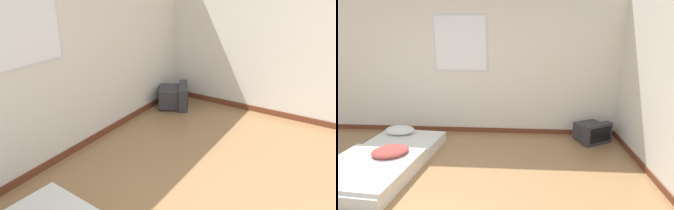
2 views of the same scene
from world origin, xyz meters
The scene contains 3 objects.
wall_back centered at (0.00, 2.77, 1.29)m, with size 8.20×0.08×2.60m.
mattress_bed centered at (-0.88, 1.27, 0.12)m, with size 1.28×2.12×0.32m.
crt_tv centered at (2.40, 2.42, 0.18)m, with size 0.67×0.65×0.37m.
Camera 2 is at (1.15, -2.08, 1.91)m, focal length 28.00 mm.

